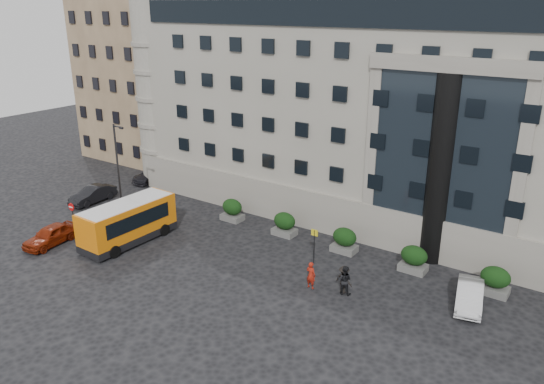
{
  "coord_description": "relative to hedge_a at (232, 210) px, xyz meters",
  "views": [
    {
      "loc": [
        21.96,
        -23.82,
        17.15
      ],
      "look_at": [
        2.71,
        3.92,
        5.0
      ],
      "focal_mm": 35.0,
      "sensor_mm": 36.0,
      "label": 1
    }
  ],
  "objects": [
    {
      "name": "ground",
      "position": [
        4.0,
        -7.8,
        -0.93
      ],
      "size": [
        120.0,
        120.0,
        0.0
      ],
      "primitive_type": "plane",
      "color": "black",
      "rests_on": "ground"
    },
    {
      "name": "pedestrian_b",
      "position": [
        13.14,
        -5.29,
        0.02
      ],
      "size": [
        1.05,
        0.9,
        1.89
      ],
      "primitive_type": "imported",
      "rotation": [
        0.0,
        0.0,
        3.35
      ],
      "color": "black",
      "rests_on": "ground"
    },
    {
      "name": "civic_building",
      "position": [
        10.0,
        14.2,
        8.07
      ],
      "size": [
        44.0,
        24.0,
        18.0
      ],
      "primitive_type": "cube",
      "color": "gray",
      "rests_on": "ground"
    },
    {
      "name": "hedge_c",
      "position": [
        10.4,
        0.0,
        0.0
      ],
      "size": [
        1.8,
        1.26,
        1.84
      ],
      "color": "#5F5E5C",
      "rests_on": "ground"
    },
    {
      "name": "red_truck",
      "position": [
        -12.17,
        6.89,
        0.69
      ],
      "size": [
        2.87,
        5.92,
        3.16
      ],
      "rotation": [
        0.0,
        0.0,
        0.02
      ],
      "color": "maroon",
      "rests_on": "ground"
    },
    {
      "name": "parked_car_c",
      "position": [
        -13.0,
        3.49,
        -0.23
      ],
      "size": [
        2.35,
        4.95,
        1.4
      ],
      "primitive_type": "imported",
      "rotation": [
        0.0,
        0.0,
        -0.08
      ],
      "color": "black",
      "rests_on": "ground"
    },
    {
      "name": "no_entry_sign",
      "position": [
        -9.0,
        -8.84,
        0.72
      ],
      "size": [
        0.64,
        0.16,
        2.32
      ],
      "color": "#262628",
      "rests_on": "ground"
    },
    {
      "name": "minibus",
      "position": [
        -3.74,
        -7.76,
        0.79
      ],
      "size": [
        2.94,
        7.52,
        3.12
      ],
      "rotation": [
        0.0,
        0.0,
        -0.02
      ],
      "color": "orange",
      "rests_on": "ground"
    },
    {
      "name": "white_taxi",
      "position": [
        19.91,
        -2.26,
        -0.23
      ],
      "size": [
        2.41,
        4.46,
        1.39
      ],
      "primitive_type": "imported",
      "rotation": [
        0.0,
        0.0,
        0.23
      ],
      "color": "silver",
      "rests_on": "ground"
    },
    {
      "name": "pedestrian_c",
      "position": [
        13.05,
        -5.18,
        -0.02
      ],
      "size": [
        1.28,
        0.89,
        1.82
      ],
      "primitive_type": "imported",
      "rotation": [
        0.0,
        0.0,
        2.95
      ],
      "color": "black",
      "rests_on": "ground"
    },
    {
      "name": "entrance_column",
      "position": [
        16.0,
        2.5,
        5.57
      ],
      "size": [
        1.8,
        1.8,
        13.0
      ],
      "primitive_type": "cylinder",
      "color": "black",
      "rests_on": "ground"
    },
    {
      "name": "pedestrian_a",
      "position": [
        11.07,
        -5.86,
        -0.02
      ],
      "size": [
        0.69,
        0.48,
        1.81
      ],
      "primitive_type": "imported",
      "rotation": [
        0.0,
        0.0,
        3.07
      ],
      "color": "#A31E10",
      "rests_on": "ground"
    },
    {
      "name": "hedge_d",
      "position": [
        15.6,
        0.0,
        0.0
      ],
      "size": [
        1.8,
        1.26,
        1.84
      ],
      "color": "#5F5E5C",
      "rests_on": "ground"
    },
    {
      "name": "bus_stop_sign",
      "position": [
        9.5,
        -2.8,
        0.8
      ],
      "size": [
        0.5,
        0.08,
        2.52
      ],
      "color": "#262628",
      "rests_on": "ground"
    },
    {
      "name": "hedge_e",
      "position": [
        20.8,
        0.0,
        0.0
      ],
      "size": [
        1.8,
        1.26,
        1.84
      ],
      "color": "#5F5E5C",
      "rests_on": "ground"
    },
    {
      "name": "apartment_far",
      "position": [
        -23.0,
        30.2,
        10.07
      ],
      "size": [
        13.0,
        13.0,
        22.0
      ],
      "primitive_type": "cube",
      "color": "#7D6549",
      "rests_on": "ground"
    },
    {
      "name": "apartment_near",
      "position": [
        -20.0,
        12.2,
        9.07
      ],
      "size": [
        14.0,
        14.0,
        20.0
      ],
      "primitive_type": "cube",
      "color": "#7F654A",
      "rests_on": "ground"
    },
    {
      "name": "hedge_b",
      "position": [
        5.2,
        0.0,
        0.0
      ],
      "size": [
        1.8,
        1.26,
        1.84
      ],
      "color": "#5F5E5C",
      "rests_on": "ground"
    },
    {
      "name": "parked_car_a",
      "position": [
        -8.21,
        -11.39,
        -0.19
      ],
      "size": [
        2.3,
        4.53,
        1.48
      ],
      "primitive_type": "imported",
      "rotation": [
        0.0,
        0.0,
        0.13
      ],
      "color": "maroon",
      "rests_on": "ground"
    },
    {
      "name": "hedge_a",
      "position": [
        0.0,
        0.0,
        0.0
      ],
      "size": [
        1.8,
        1.26,
        1.84
      ],
      "color": "#5F5E5C",
      "rests_on": "ground"
    },
    {
      "name": "street_lamp",
      "position": [
        -7.94,
        -4.8,
        3.44
      ],
      "size": [
        1.16,
        0.18,
        8.0
      ],
      "color": "#262628",
      "rests_on": "ground"
    },
    {
      "name": "parked_car_d",
      "position": [
        -7.8,
        4.83,
        -0.29
      ],
      "size": [
        2.15,
        4.61,
        1.28
      ],
      "primitive_type": "imported",
      "rotation": [
        0.0,
        0.0,
        -0.01
      ],
      "color": "black",
      "rests_on": "ground"
    },
    {
      "name": "parked_car_b",
      "position": [
        -13.0,
        -3.94,
        -0.2
      ],
      "size": [
        1.71,
        4.49,
        1.46
      ],
      "primitive_type": "imported",
      "rotation": [
        0.0,
        0.0,
        0.04
      ],
      "color": "black",
      "rests_on": "ground"
    }
  ]
}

